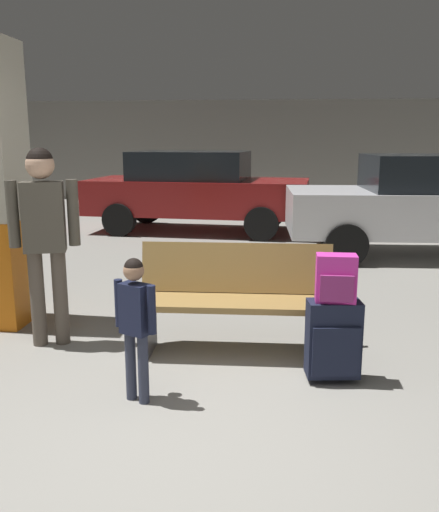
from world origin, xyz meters
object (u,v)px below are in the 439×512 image
suitcase (333,339)px  adult (44,226)px  backpack_bright (336,279)px  bench (235,300)px  parked_car_far (196,189)px  child (135,315)px  parked_car_near (429,203)px

suitcase → adult: 2.50m
backpack_bright → suitcase: bearing=28.6°
suitcase → adult: adult is taller
bench → parked_car_far: (-1.16, 5.99, 0.36)m
suitcase → adult: bearing=167.7°
child → parked_car_near: (3.21, 5.05, 0.20)m
bench → adult: adult is taller
child → bench: bearing=57.9°
bench → backpack_bright: (0.75, -0.50, 0.33)m
backpack_bright → child: size_ratio=0.34×
bench → adult: size_ratio=0.96×
backpack_bright → parked_car_near: size_ratio=0.08×
backpack_bright → adult: 2.41m
bench → suitcase: size_ratio=2.67×
bench → adult: bearing=179.6°
backpack_bright → parked_car_near: bearing=67.9°
parked_car_near → child: bearing=-122.4°
suitcase → child: (-1.34, -0.44, 0.29)m
child → backpack_bright: bearing=18.3°
backpack_bright → parked_car_far: (-1.91, 6.49, 0.03)m
suitcase → child: bearing=-161.7°
child → parked_car_near: parked_car_near is taller
parked_car_near → parked_car_far: same height
parked_car_far → bench: bearing=-79.0°
bench → parked_car_far: 6.12m
child → parked_car_far: (-0.57, 6.94, 0.20)m
bench → child: 1.12m
bench → parked_car_far: size_ratio=0.38×
bench → backpack_bright: backpack_bright is taller
suitcase → bench: bearing=146.2°
bench → suitcase: bench is taller
backpack_bright → adult: (-2.34, 0.51, 0.26)m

